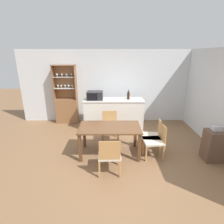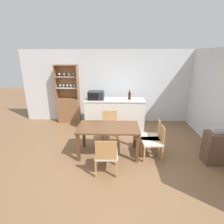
{
  "view_description": "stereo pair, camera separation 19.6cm",
  "coord_description": "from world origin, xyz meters",
  "px_view_note": "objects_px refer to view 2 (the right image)",
  "views": [
    {
      "loc": [
        -0.17,
        -3.59,
        2.39
      ],
      "look_at": [
        -0.14,
        1.09,
        0.83
      ],
      "focal_mm": 28.0,
      "sensor_mm": 36.0,
      "label": 1
    },
    {
      "loc": [
        0.03,
        -3.58,
        2.39
      ],
      "look_at": [
        -0.14,
        1.09,
        0.83
      ],
      "focal_mm": 28.0,
      "sensor_mm": 36.0,
      "label": 2
    }
  ],
  "objects_px": {
    "dining_table": "(108,130)",
    "wine_bottle": "(130,96)",
    "dining_chair_side_right_near": "(154,141)",
    "telephone": "(217,130)",
    "microwave": "(96,95)",
    "dining_chair_side_right_far": "(152,137)",
    "dining_chair_head_near": "(106,155)",
    "display_cabinet": "(69,106)",
    "dining_chair_head_far": "(110,126)",
    "side_cabinet": "(217,148)"
  },
  "relations": [
    {
      "from": "dining_chair_head_far",
      "to": "side_cabinet",
      "type": "xyz_separation_m",
      "value": [
        2.48,
        -1.03,
        -0.06
      ]
    },
    {
      "from": "dining_chair_head_near",
      "to": "dining_chair_side_right_far",
      "type": "bearing_deg",
      "value": 37.12
    },
    {
      "from": "dining_chair_side_right_far",
      "to": "wine_bottle",
      "type": "xyz_separation_m",
      "value": [
        -0.49,
        1.52,
        0.69
      ]
    },
    {
      "from": "display_cabinet",
      "to": "dining_table",
      "type": "distance_m",
      "value": 2.67
    },
    {
      "from": "dining_chair_head_near",
      "to": "microwave",
      "type": "bearing_deg",
      "value": 99.93
    },
    {
      "from": "dining_chair_side_right_near",
      "to": "microwave",
      "type": "height_order",
      "value": "microwave"
    },
    {
      "from": "dining_chair_head_far",
      "to": "side_cabinet",
      "type": "bearing_deg",
      "value": 153.07
    },
    {
      "from": "dining_chair_side_right_far",
      "to": "wine_bottle",
      "type": "height_order",
      "value": "wine_bottle"
    },
    {
      "from": "microwave",
      "to": "wine_bottle",
      "type": "height_order",
      "value": "wine_bottle"
    },
    {
      "from": "dining_table",
      "to": "dining_chair_side_right_near",
      "type": "xyz_separation_m",
      "value": [
        1.08,
        -0.12,
        -0.2
      ]
    },
    {
      "from": "dining_chair_side_right_near",
      "to": "side_cabinet",
      "type": "height_order",
      "value": "dining_chair_side_right_near"
    },
    {
      "from": "wine_bottle",
      "to": "display_cabinet",
      "type": "bearing_deg",
      "value": 166.35
    },
    {
      "from": "dining_chair_head_far",
      "to": "side_cabinet",
      "type": "height_order",
      "value": "dining_chair_head_far"
    },
    {
      "from": "dining_chair_side_right_far",
      "to": "side_cabinet",
      "type": "height_order",
      "value": "dining_chair_side_right_far"
    },
    {
      "from": "dining_table",
      "to": "side_cabinet",
      "type": "distance_m",
      "value": 2.51
    },
    {
      "from": "microwave",
      "to": "telephone",
      "type": "xyz_separation_m",
      "value": [
        2.93,
        -1.86,
        -0.35
      ]
    },
    {
      "from": "display_cabinet",
      "to": "dining_chair_side_right_near",
      "type": "distance_m",
      "value": 3.49
    },
    {
      "from": "telephone",
      "to": "side_cabinet",
      "type": "bearing_deg",
      "value": -54.52
    },
    {
      "from": "dining_table",
      "to": "dining_chair_head_near",
      "type": "distance_m",
      "value": 0.78
    },
    {
      "from": "display_cabinet",
      "to": "dining_chair_head_near",
      "type": "relative_size",
      "value": 2.47
    },
    {
      "from": "dining_chair_head_far",
      "to": "dining_chair_side_right_far",
      "type": "xyz_separation_m",
      "value": [
        1.09,
        -0.63,
        0.0
      ]
    },
    {
      "from": "dining_chair_head_far",
      "to": "wine_bottle",
      "type": "bearing_deg",
      "value": -128.15
    },
    {
      "from": "dining_chair_head_far",
      "to": "wine_bottle",
      "type": "xyz_separation_m",
      "value": [
        0.6,
        0.89,
        0.69
      ]
    },
    {
      "from": "dining_table",
      "to": "microwave",
      "type": "xyz_separation_m",
      "value": [
        -0.49,
        1.63,
        0.49
      ]
    },
    {
      "from": "dining_table",
      "to": "dining_chair_head_far",
      "type": "distance_m",
      "value": 0.78
    },
    {
      "from": "dining_chair_side_right_near",
      "to": "telephone",
      "type": "bearing_deg",
      "value": -99.08
    },
    {
      "from": "dining_chair_side_right_near",
      "to": "wine_bottle",
      "type": "bearing_deg",
      "value": 11.16
    },
    {
      "from": "display_cabinet",
      "to": "dining_chair_side_right_far",
      "type": "bearing_deg",
      "value": -37.79
    },
    {
      "from": "dining_chair_side_right_far",
      "to": "microwave",
      "type": "distance_m",
      "value": 2.28
    },
    {
      "from": "display_cabinet",
      "to": "dining_chair_side_right_far",
      "type": "height_order",
      "value": "display_cabinet"
    },
    {
      "from": "dining_chair_side_right_near",
      "to": "microwave",
      "type": "relative_size",
      "value": 1.65
    },
    {
      "from": "dining_chair_head_near",
      "to": "dining_chair_side_right_far",
      "type": "distance_m",
      "value": 1.39
    },
    {
      "from": "dining_chair_side_right_near",
      "to": "side_cabinet",
      "type": "distance_m",
      "value": 1.41
    },
    {
      "from": "microwave",
      "to": "telephone",
      "type": "height_order",
      "value": "microwave"
    },
    {
      "from": "dining_table",
      "to": "dining_chair_head_near",
      "type": "height_order",
      "value": "dining_chair_head_near"
    },
    {
      "from": "microwave",
      "to": "telephone",
      "type": "relative_size",
      "value": 2.29
    },
    {
      "from": "display_cabinet",
      "to": "telephone",
      "type": "height_order",
      "value": "display_cabinet"
    },
    {
      "from": "dining_table",
      "to": "wine_bottle",
      "type": "relative_size",
      "value": 4.85
    },
    {
      "from": "dining_table",
      "to": "dining_chair_head_far",
      "type": "xyz_separation_m",
      "value": [
        -0.0,
        0.75,
        -0.2
      ]
    },
    {
      "from": "dining_chair_side_right_near",
      "to": "wine_bottle",
      "type": "xyz_separation_m",
      "value": [
        -0.49,
        1.76,
        0.69
      ]
    },
    {
      "from": "wine_bottle",
      "to": "telephone",
      "type": "bearing_deg",
      "value": -45.35
    },
    {
      "from": "dining_chair_side_right_near",
      "to": "telephone",
      "type": "relative_size",
      "value": 3.77
    },
    {
      "from": "dining_chair_side_right_near",
      "to": "display_cabinet",
      "type": "bearing_deg",
      "value": 44.78
    },
    {
      "from": "dining_chair_side_right_far",
      "to": "side_cabinet",
      "type": "bearing_deg",
      "value": -102.46
    },
    {
      "from": "dining_chair_side_right_near",
      "to": "dining_table",
      "type": "bearing_deg",
      "value": 79.43
    },
    {
      "from": "dining_table",
      "to": "wine_bottle",
      "type": "distance_m",
      "value": 1.81
    },
    {
      "from": "microwave",
      "to": "dining_chair_side_right_far",
      "type": "bearing_deg",
      "value": -43.89
    },
    {
      "from": "dining_chair_head_far",
      "to": "side_cabinet",
      "type": "relative_size",
      "value": 1.12
    },
    {
      "from": "dining_chair_head_far",
      "to": "side_cabinet",
      "type": "distance_m",
      "value": 2.69
    },
    {
      "from": "dining_chair_side_right_near",
      "to": "telephone",
      "type": "distance_m",
      "value": 1.41
    }
  ]
}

